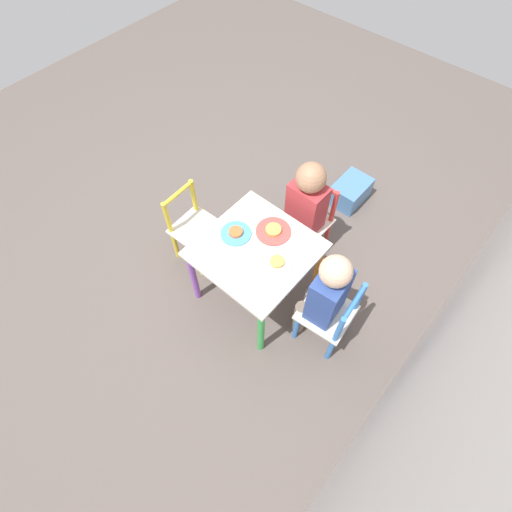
{
  "coord_description": "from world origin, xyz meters",
  "views": [
    {
      "loc": [
        0.86,
        0.74,
        2.14
      ],
      "look_at": [
        0.0,
        0.0,
        0.4
      ],
      "focal_mm": 28.0,
      "sensor_mm": 36.0,
      "label": 1
    }
  ],
  "objects_px": {
    "chair_blue": "(330,316)",
    "chair_yellow": "(194,228)",
    "child_left": "(305,206)",
    "storage_bin": "(350,191)",
    "chair_red": "(308,221)",
    "plate_back": "(277,263)",
    "kids_table": "(256,256)",
    "plate_left": "(273,231)",
    "plate_front": "(236,233)",
    "child_back": "(325,293)"
  },
  "relations": [
    {
      "from": "chair_blue",
      "to": "chair_yellow",
      "type": "relative_size",
      "value": 1.0
    },
    {
      "from": "chair_yellow",
      "to": "child_left",
      "type": "distance_m",
      "value": 0.67
    },
    {
      "from": "chair_blue",
      "to": "storage_bin",
      "type": "relative_size",
      "value": 1.89
    },
    {
      "from": "chair_red",
      "to": "chair_blue",
      "type": "relative_size",
      "value": 1.0
    },
    {
      "from": "chair_yellow",
      "to": "plate_back",
      "type": "xyz_separation_m",
      "value": [
        -0.02,
        0.61,
        0.23
      ]
    },
    {
      "from": "kids_table",
      "to": "plate_left",
      "type": "relative_size",
      "value": 3.02
    },
    {
      "from": "plate_left",
      "to": "plate_front",
      "type": "xyz_separation_m",
      "value": [
        0.14,
        -0.14,
        0.0
      ]
    },
    {
      "from": "chair_yellow",
      "to": "chair_red",
      "type": "bearing_deg",
      "value": -46.47
    },
    {
      "from": "chair_yellow",
      "to": "plate_back",
      "type": "relative_size",
      "value": 3.14
    },
    {
      "from": "kids_table",
      "to": "child_back",
      "type": "height_order",
      "value": "child_back"
    },
    {
      "from": "chair_blue",
      "to": "child_back",
      "type": "distance_m",
      "value": 0.19
    },
    {
      "from": "chair_yellow",
      "to": "child_left",
      "type": "xyz_separation_m",
      "value": [
        -0.43,
        0.48,
        0.19
      ]
    },
    {
      "from": "chair_red",
      "to": "plate_back",
      "type": "xyz_separation_m",
      "value": [
        0.47,
        0.13,
        0.23
      ]
    },
    {
      "from": "chair_red",
      "to": "storage_bin",
      "type": "relative_size",
      "value": 1.89
    },
    {
      "from": "chair_blue",
      "to": "plate_front",
      "type": "xyz_separation_m",
      "value": [
        0.05,
        -0.61,
        0.23
      ]
    },
    {
      "from": "child_left",
      "to": "plate_back",
      "type": "height_order",
      "value": "child_left"
    },
    {
      "from": "chair_red",
      "to": "child_left",
      "type": "height_order",
      "value": "child_left"
    },
    {
      "from": "kids_table",
      "to": "plate_left",
      "type": "xyz_separation_m",
      "value": [
        -0.14,
        0.0,
        0.08
      ]
    },
    {
      "from": "chair_red",
      "to": "chair_blue",
      "type": "bearing_deg",
      "value": -41.78
    },
    {
      "from": "child_left",
      "to": "plate_back",
      "type": "relative_size",
      "value": 4.5
    },
    {
      "from": "kids_table",
      "to": "chair_yellow",
      "type": "xyz_separation_m",
      "value": [
        0.02,
        -0.47,
        -0.15
      ]
    },
    {
      "from": "plate_back",
      "to": "plate_front",
      "type": "relative_size",
      "value": 1.01
    },
    {
      "from": "kids_table",
      "to": "child_left",
      "type": "bearing_deg",
      "value": 179.17
    },
    {
      "from": "chair_red",
      "to": "plate_back",
      "type": "relative_size",
      "value": 3.14
    },
    {
      "from": "plate_front",
      "to": "storage_bin",
      "type": "xyz_separation_m",
      "value": [
        -0.98,
        0.15,
        -0.4
      ]
    },
    {
      "from": "storage_bin",
      "to": "child_left",
      "type": "bearing_deg",
      "value": -0.57
    },
    {
      "from": "chair_blue",
      "to": "storage_bin",
      "type": "distance_m",
      "value": 1.06
    },
    {
      "from": "chair_yellow",
      "to": "plate_front",
      "type": "bearing_deg",
      "value": -89.12
    },
    {
      "from": "chair_blue",
      "to": "child_left",
      "type": "relative_size",
      "value": 0.7
    },
    {
      "from": "child_left",
      "to": "child_back",
      "type": "height_order",
      "value": "same"
    },
    {
      "from": "child_left",
      "to": "child_back",
      "type": "xyz_separation_m",
      "value": [
        0.37,
        0.4,
        -0.01
      ]
    },
    {
      "from": "plate_left",
      "to": "plate_back",
      "type": "bearing_deg",
      "value": 45.0
    },
    {
      "from": "plate_front",
      "to": "kids_table",
      "type": "bearing_deg",
      "value": 90.0
    },
    {
      "from": "chair_yellow",
      "to": "child_back",
      "type": "relative_size",
      "value": 0.7
    },
    {
      "from": "chair_blue",
      "to": "plate_back",
      "type": "relative_size",
      "value": 3.14
    },
    {
      "from": "child_left",
      "to": "kids_table",
      "type": "bearing_deg",
      "value": -90.0
    },
    {
      "from": "kids_table",
      "to": "chair_yellow",
      "type": "bearing_deg",
      "value": -87.88
    },
    {
      "from": "child_back",
      "to": "plate_left",
      "type": "bearing_deg",
      "value": -109.21
    },
    {
      "from": "plate_left",
      "to": "chair_red",
      "type": "bearing_deg",
      "value": 178.83
    },
    {
      "from": "chair_blue",
      "to": "child_back",
      "type": "bearing_deg",
      "value": -90.0
    },
    {
      "from": "chair_yellow",
      "to": "child_left",
      "type": "height_order",
      "value": "child_left"
    },
    {
      "from": "chair_red",
      "to": "plate_back",
      "type": "height_order",
      "value": "chair_red"
    },
    {
      "from": "plate_left",
      "to": "child_back",
      "type": "bearing_deg",
      "value": 76.41
    },
    {
      "from": "kids_table",
      "to": "plate_back",
      "type": "height_order",
      "value": "plate_back"
    },
    {
      "from": "chair_blue",
      "to": "plate_left",
      "type": "distance_m",
      "value": 0.53
    },
    {
      "from": "plate_back",
      "to": "storage_bin",
      "type": "height_order",
      "value": "plate_back"
    },
    {
      "from": "kids_table",
      "to": "chair_red",
      "type": "distance_m",
      "value": 0.49
    },
    {
      "from": "plate_front",
      "to": "plate_left",
      "type": "bearing_deg",
      "value": 135.0
    },
    {
      "from": "child_left",
      "to": "chair_blue",
      "type": "bearing_deg",
      "value": -37.37
    },
    {
      "from": "plate_left",
      "to": "storage_bin",
      "type": "xyz_separation_m",
      "value": [
        -0.85,
        0.01,
        -0.4
      ]
    }
  ]
}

